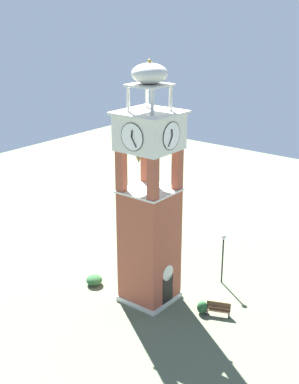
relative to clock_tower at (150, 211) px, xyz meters
The scene contains 7 objects.
ground 6.67m from the clock_tower, 93.17° to the left, with size 80.00×80.00×0.00m, color #5B664C.
clock_tower is the anchor object (origin of this frame).
park_bench 7.99m from the clock_tower, 76.91° to the right, with size 1.03×1.64×0.95m.
lamp_post 7.05m from the clock_tower, 28.99° to the right, with size 0.36×0.36×3.89m.
trash_bin 8.47m from the clock_tower, 37.81° to the left, with size 0.52×0.52×0.80m, color #4C4C51.
shrub_near_entry 7.41m from the clock_tower, 79.34° to the right, with size 0.72×0.72×0.87m, color #28562D.
shrub_left_of_tower 7.76m from the clock_tower, 102.85° to the left, with size 1.18×1.18×0.72m, color #28562D.
Camera 1 is at (-25.06, -19.71, 19.48)m, focal length 48.50 mm.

